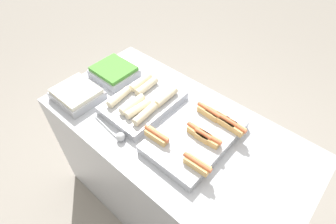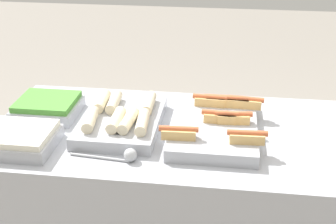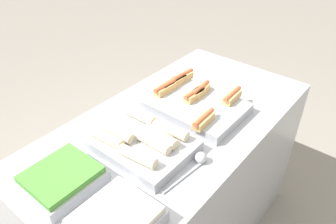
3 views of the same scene
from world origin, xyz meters
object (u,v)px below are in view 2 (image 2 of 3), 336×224
tray_wraps (121,119)px  tray_hotdogs (216,124)px  tray_side_front (20,139)px  serving_spoon_near (125,155)px  tray_side_back (48,107)px

tray_wraps → tray_hotdogs: bearing=1.6°
tray_wraps → tray_side_front: 0.40m
tray_wraps → serving_spoon_near: 0.26m
tray_hotdogs → serving_spoon_near: tray_hotdogs is taller
tray_wraps → tray_side_back: (-0.34, 0.07, -0.00)m
serving_spoon_near → tray_wraps: bearing=105.7°
tray_hotdogs → serving_spoon_near: bearing=-140.1°
tray_side_back → serving_spoon_near: bearing=-38.5°
tray_hotdogs → tray_side_back: size_ratio=1.94×
tray_side_front → tray_wraps: bearing=32.0°
tray_hotdogs → tray_wraps: size_ratio=1.14×
tray_side_back → serving_spoon_near: tray_side_back is taller
tray_side_back → serving_spoon_near: (0.41, -0.33, -0.01)m
tray_wraps → tray_side_back: 0.35m
tray_hotdogs → tray_wraps: tray_hotdogs is taller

